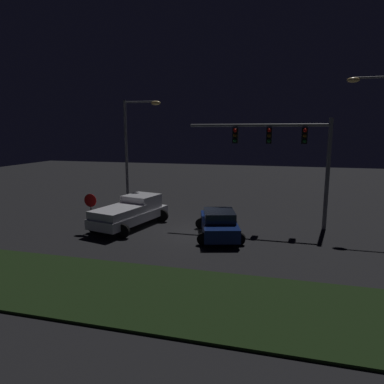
{
  "coord_description": "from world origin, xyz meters",
  "views": [
    {
      "loc": [
        4.26,
        -18.42,
        5.75
      ],
      "look_at": [
        -0.92,
        1.54,
        2.06
      ],
      "focal_mm": 31.85,
      "sensor_mm": 36.0,
      "label": 1
    }
  ],
  "objects_px": {
    "pickup_truck": "(132,210)",
    "stop_sign": "(91,205)",
    "street_lamp_left": "(133,141)",
    "traffic_signal_gantry": "(285,146)",
    "car_sedan": "(219,224)"
  },
  "relations": [
    {
      "from": "car_sedan",
      "to": "street_lamp_left",
      "type": "relative_size",
      "value": 0.59
    },
    {
      "from": "pickup_truck",
      "to": "car_sedan",
      "type": "xyz_separation_m",
      "value": [
        5.5,
        -0.68,
        -0.26
      ]
    },
    {
      "from": "stop_sign",
      "to": "street_lamp_left",
      "type": "bearing_deg",
      "value": 89.56
    },
    {
      "from": "traffic_signal_gantry",
      "to": "pickup_truck",
      "type": "bearing_deg",
      "value": -165.36
    },
    {
      "from": "stop_sign",
      "to": "pickup_truck",
      "type": "bearing_deg",
      "value": 41.63
    },
    {
      "from": "street_lamp_left",
      "to": "car_sedan",
      "type": "bearing_deg",
      "value": -35.28
    },
    {
      "from": "car_sedan",
      "to": "traffic_signal_gantry",
      "type": "xyz_separation_m",
      "value": [
        3.38,
        3.0,
        4.16
      ]
    },
    {
      "from": "pickup_truck",
      "to": "stop_sign",
      "type": "bearing_deg",
      "value": 145.38
    },
    {
      "from": "pickup_truck",
      "to": "stop_sign",
      "type": "distance_m",
      "value": 2.47
    },
    {
      "from": "car_sedan",
      "to": "street_lamp_left",
      "type": "distance_m",
      "value": 9.87
    },
    {
      "from": "car_sedan",
      "to": "traffic_signal_gantry",
      "type": "height_order",
      "value": "traffic_signal_gantry"
    },
    {
      "from": "pickup_truck",
      "to": "street_lamp_left",
      "type": "distance_m",
      "value": 6.26
    },
    {
      "from": "car_sedan",
      "to": "stop_sign",
      "type": "bearing_deg",
      "value": 81.77
    },
    {
      "from": "street_lamp_left",
      "to": "traffic_signal_gantry",
      "type": "bearing_deg",
      "value": -11.32
    },
    {
      "from": "car_sedan",
      "to": "stop_sign",
      "type": "height_order",
      "value": "stop_sign"
    }
  ]
}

